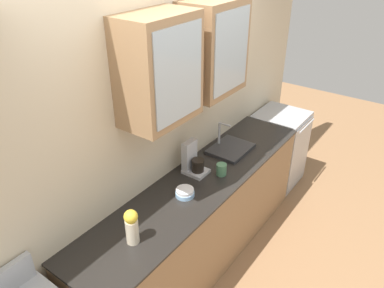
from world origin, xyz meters
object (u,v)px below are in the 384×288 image
dishwasher (278,148)px  coffee_maker (193,161)px  vase (132,226)px  cup_near_sink (222,169)px  sink_faucet (230,148)px  bowl_stack (185,193)px

dishwasher → coffee_maker: coffee_maker is taller
vase → cup_near_sink: vase is taller
sink_faucet → vase: 1.45m
sink_faucet → cup_near_sink: size_ratio=3.25×
sink_faucet → bowl_stack: sink_faucet is taller
sink_faucet → vase: vase is taller
sink_faucet → dishwasher: size_ratio=0.45×
dishwasher → cup_near_sink: bearing=-176.7°
bowl_stack → dishwasher: bearing=0.3°
dishwasher → sink_faucet: bearing=176.1°
sink_faucet → cup_near_sink: (-0.40, -0.15, 0.03)m
cup_near_sink → dishwasher: (1.46, 0.08, -0.51)m
sink_faucet → dishwasher: bearing=-3.9°
vase → dishwasher: vase is taller
cup_near_sink → sink_faucet: bearing=21.0°
dishwasher → bowl_stack: bearing=-179.7°
sink_faucet → cup_near_sink: sink_faucet is taller
bowl_stack → cup_near_sink: cup_near_sink is taller
bowl_stack → cup_near_sink: bearing=-9.9°
sink_faucet → coffee_maker: (-0.51, 0.07, 0.09)m
sink_faucet → dishwasher: 1.16m
bowl_stack → coffee_maker: 0.36m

